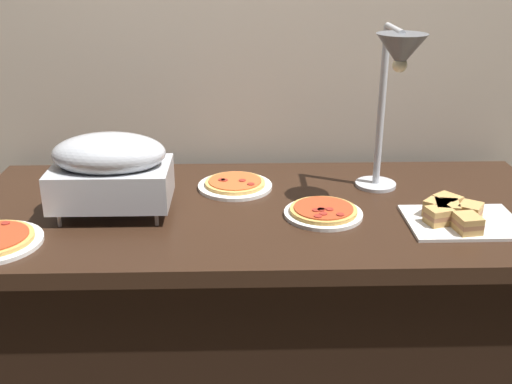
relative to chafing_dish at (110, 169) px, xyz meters
The scene contains 8 objects.
back_wall 0.77m from the chafing_dish, 48.93° to the left, with size 4.40×0.04×2.40m, color #B7A893.
buffet_table 0.70m from the chafing_dish, ahead, with size 1.90×0.84×0.76m.
chafing_dish is the anchor object (origin of this frame).
heat_lamp 0.91m from the chafing_dish, ahead, with size 0.15×0.33×0.55m.
pizza_plate_front 0.66m from the chafing_dish, ahead, with size 0.24×0.24×0.03m.
pizza_plate_raised_stand 0.45m from the chafing_dish, 28.42° to the left, with size 0.26×0.26×0.03m.
sandwich_platter 1.05m from the chafing_dish, ahead, with size 0.33×0.25×0.06m.
sauce_cup_near 0.39m from the chafing_dish, 114.25° to the left, with size 0.06×0.06×0.04m.
Camera 1 is at (-0.08, -1.83, 1.54)m, focal length 43.58 mm.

